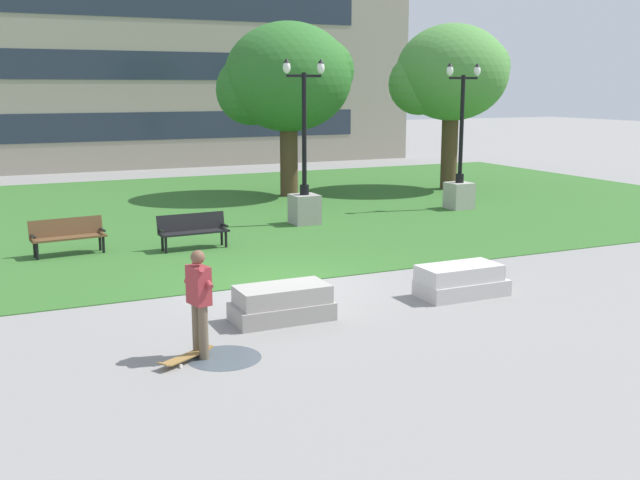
% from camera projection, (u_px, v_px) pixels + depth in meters
% --- Properties ---
extents(ground_plane, '(140.00, 140.00, 0.00)m').
position_uv_depth(ground_plane, '(284.00, 284.00, 16.02)').
color(ground_plane, gray).
extents(grass_lawn, '(40.00, 20.00, 0.02)m').
position_uv_depth(grass_lawn, '(171.00, 213.00, 24.91)').
color(grass_lawn, '#336628').
rests_on(grass_lawn, ground).
extents(concrete_block_center, '(1.80, 0.90, 0.64)m').
position_uv_depth(concrete_block_center, '(282.00, 304.00, 13.48)').
color(concrete_block_center, '#9E9991').
rests_on(concrete_block_center, ground).
extents(concrete_block_left, '(1.80, 0.90, 0.64)m').
position_uv_depth(concrete_block_left, '(461.00, 281.00, 15.05)').
color(concrete_block_left, '#BCB7B2').
rests_on(concrete_block_left, ground).
extents(person_skateboarder, '(0.34, 0.57, 1.71)m').
position_uv_depth(person_skateboarder, '(199.00, 297.00, 11.48)').
color(person_skateboarder, brown).
rests_on(person_skateboarder, ground).
extents(skateboard, '(0.98, 0.69, 0.14)m').
position_uv_depth(skateboard, '(186.00, 357.00, 11.45)').
color(skateboard, olive).
rests_on(skateboard, ground).
extents(puddle, '(1.16, 1.16, 0.01)m').
position_uv_depth(puddle, '(224.00, 358.00, 11.63)').
color(puddle, '#47515B').
rests_on(puddle, ground).
extents(park_bench_near_left, '(1.82, 0.60, 0.90)m').
position_uv_depth(park_bench_near_left, '(193.00, 229.00, 19.35)').
color(park_bench_near_left, black).
rests_on(park_bench_near_left, grass_lawn).
extents(park_bench_near_right, '(1.85, 0.72, 0.90)m').
position_uv_depth(park_bench_near_right, '(68.00, 234.00, 18.66)').
color(park_bench_near_right, brown).
rests_on(park_bench_near_right, grass_lawn).
extents(lamp_post_right, '(1.32, 0.80, 4.94)m').
position_uv_depth(lamp_post_right, '(304.00, 191.00, 22.77)').
color(lamp_post_right, gray).
rests_on(lamp_post_right, grass_lawn).
extents(lamp_post_left, '(1.32, 0.80, 4.91)m').
position_uv_depth(lamp_post_left, '(460.00, 180.00, 25.66)').
color(lamp_post_left, '#ADA89E').
rests_on(lamp_post_left, grass_lawn).
extents(tree_near_right, '(4.72, 4.50, 6.61)m').
position_uv_depth(tree_near_right, '(450.00, 75.00, 29.94)').
color(tree_near_right, '#4C3823').
rests_on(tree_near_right, grass_lawn).
extents(tree_near_left, '(5.03, 4.79, 6.53)m').
position_uv_depth(tree_near_left, '(287.00, 79.00, 28.05)').
color(tree_near_left, '#4C3823').
rests_on(tree_near_left, grass_lawn).
extents(building_facade_distant, '(29.71, 1.03, 12.59)m').
position_uv_depth(building_facade_distant, '(150.00, 44.00, 37.67)').
color(building_facade_distant, gray).
rests_on(building_facade_distant, ground).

